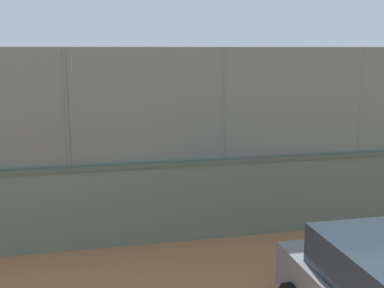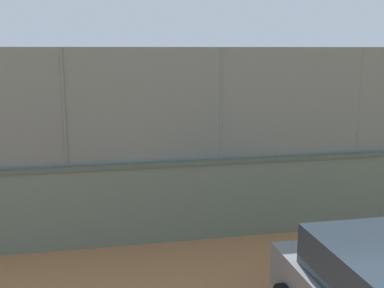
{
  "view_description": "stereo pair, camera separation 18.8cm",
  "coord_description": "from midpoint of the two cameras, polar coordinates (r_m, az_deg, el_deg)",
  "views": [
    {
      "loc": [
        1.42,
        21.83,
        3.9
      ],
      "look_at": [
        -1.37,
        9.13,
        1.27
      ],
      "focal_mm": 44.34,
      "sensor_mm": 36.0,
      "label": 1
    },
    {
      "loc": [
        1.24,
        21.87,
        3.9
      ],
      "look_at": [
        -1.37,
        9.13,
        1.27
      ],
      "focal_mm": 44.34,
      "sensor_mm": 36.0,
      "label": 2
    }
  ],
  "objects": [
    {
      "name": "ground_plane",
      "position": [
        22.23,
        -7.98,
        1.22
      ],
      "size": [
        260.0,
        260.0,
        0.0
      ],
      "primitive_type": "plane",
      "color": "#A36B42"
    },
    {
      "name": "perimeter_wall",
      "position": [
        10.0,
        3.92,
        -6.38
      ],
      "size": [
        25.0,
        0.45,
        1.67
      ],
      "color": "slate",
      "rests_on": "ground_plane"
    },
    {
      "name": "fence_panel_on_wall",
      "position": [
        9.59,
        4.08,
        4.82
      ],
      "size": [
        24.57,
        0.15,
        2.25
      ],
      "color": "slate",
      "rests_on": "perimeter_wall"
    },
    {
      "name": "player_near_wall_returning",
      "position": [
        15.55,
        -7.05,
        0.67
      ],
      "size": [
        0.79,
        1.26,
        1.71
      ],
      "color": "#591919",
      "rests_on": "ground_plane"
    },
    {
      "name": "player_baseline_waiting",
      "position": [
        14.31,
        6.38,
        -0.96
      ],
      "size": [
        0.77,
        0.7,
        1.46
      ],
      "color": "black",
      "rests_on": "ground_plane"
    },
    {
      "name": "sports_ball",
      "position": [
        14.45,
        -12.24,
        -0.13
      ],
      "size": [
        0.11,
        0.11,
        0.11
      ],
      "primitive_type": "sphere",
      "color": "orange"
    },
    {
      "name": "spare_ball_by_wall",
      "position": [
        10.6,
        -12.68,
        -10.15
      ],
      "size": [
        0.1,
        0.1,
        0.1
      ],
      "primitive_type": "sphere",
      "color": "white",
      "rests_on": "ground_plane"
    },
    {
      "name": "courtside_bench",
      "position": [
        12.02,
        6.44,
        -5.26
      ],
      "size": [
        1.6,
        0.38,
        0.87
      ],
      "color": "#4C6B4C",
      "rests_on": "ground_plane"
    }
  ]
}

